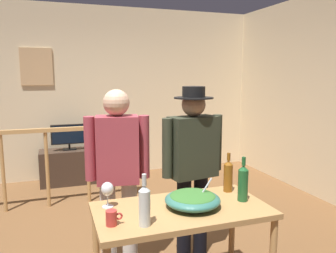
{
  "coord_description": "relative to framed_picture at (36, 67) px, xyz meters",
  "views": [
    {
      "loc": [
        -0.52,
        -2.93,
        1.68
      ],
      "look_at": [
        0.3,
        -0.53,
        1.29
      ],
      "focal_mm": 35.9,
      "sensor_mm": 36.0,
      "label": 1
    }
  ],
  "objects": [
    {
      "name": "salad_bowl",
      "position": [
        1.12,
        -3.49,
        -0.99
      ],
      "size": [
        0.4,
        0.4,
        0.2
      ],
      "color": "#337060",
      "rests_on": "serving_table"
    },
    {
      "name": "side_wall_right",
      "position": [
        3.66,
        -1.84,
        -0.41
      ],
      "size": [
        0.1,
        4.07,
        2.77
      ],
      "primitive_type": "cube",
      "color": "beige",
      "rests_on": "ground_plane"
    },
    {
      "name": "framed_picture",
      "position": [
        0.0,
        0.0,
        0.0
      ],
      "size": [
        0.47,
        0.03,
        0.57
      ],
      "primitive_type": "cube",
      "color": "tan"
    },
    {
      "name": "wine_bottle_amber",
      "position": [
        1.51,
        -3.29,
        -0.92
      ],
      "size": [
        0.07,
        0.07,
        0.32
      ],
      "color": "brown",
      "rests_on": "serving_table"
    },
    {
      "name": "wine_bottle_clear",
      "position": [
        0.72,
        -3.67,
        -0.92
      ],
      "size": [
        0.07,
        0.07,
        0.33
      ],
      "color": "silver",
      "rests_on": "serving_table"
    },
    {
      "name": "person_standing_right",
      "position": [
        1.38,
        -2.88,
        -0.87
      ],
      "size": [
        0.61,
        0.35,
        1.58
      ],
      "rotation": [
        0.0,
        0.0,
        3.31
      ],
      "color": "black",
      "rests_on": "ground_plane"
    },
    {
      "name": "mug_red",
      "position": [
        0.52,
        -3.6,
        -1.0
      ],
      "size": [
        0.11,
        0.07,
        0.1
      ],
      "color": "#B7332D",
      "rests_on": "serving_table"
    },
    {
      "name": "wine_bottle_green",
      "position": [
        1.52,
        -3.5,
        -0.91
      ],
      "size": [
        0.08,
        0.08,
        0.33
      ],
      "color": "#1E5628",
      "rests_on": "serving_table"
    },
    {
      "name": "back_wall",
      "position": [
        0.74,
        0.06,
        -0.41
      ],
      "size": [
        5.84,
        0.1,
        2.77
      ],
      "primitive_type": "cube",
      "color": "beige",
      "rests_on": "ground_plane"
    },
    {
      "name": "stair_railing",
      "position": [
        0.06,
        -1.19,
        -1.14
      ],
      "size": [
        3.14,
        0.1,
        1.07
      ],
      "color": "#B2844C",
      "rests_on": "ground_plane"
    },
    {
      "name": "serving_table",
      "position": [
        1.04,
        -3.48,
        -1.14
      ],
      "size": [
        1.23,
        0.65,
        0.75
      ],
      "color": "#B2844C",
      "rests_on": "ground_plane"
    },
    {
      "name": "flat_screen_tv",
      "position": [
        0.42,
        -0.32,
        -1.03
      ],
      "size": [
        0.53,
        0.12,
        0.4
      ],
      "color": "black",
      "rests_on": "tv_console"
    },
    {
      "name": "tv_console",
      "position": [
        0.42,
        -0.29,
        -1.53
      ],
      "size": [
        0.9,
        0.4,
        0.53
      ],
      "primitive_type": "cube",
      "color": "#38281E",
      "rests_on": "ground_plane"
    },
    {
      "name": "wine_glass",
      "position": [
        0.55,
        -3.3,
        -0.92
      ],
      "size": [
        0.09,
        0.09,
        0.18
      ],
      "color": "silver",
      "rests_on": "serving_table"
    },
    {
      "name": "person_standing_left",
      "position": [
        0.7,
        -2.88,
        -0.89
      ],
      "size": [
        0.53,
        0.27,
        1.56
      ],
      "rotation": [
        0.0,
        0.0,
        2.98
      ],
      "color": "beige",
      "rests_on": "ground_plane"
    }
  ]
}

